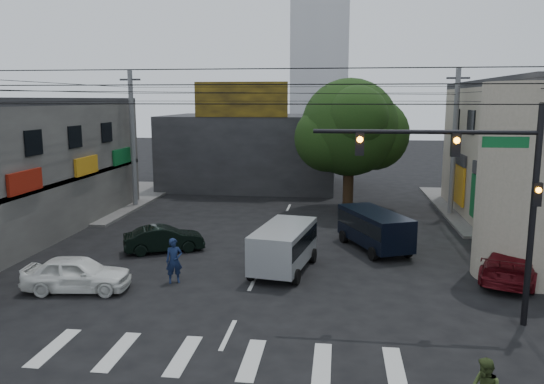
% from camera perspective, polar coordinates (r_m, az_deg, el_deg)
% --- Properties ---
extents(ground, '(160.00, 160.00, 0.00)m').
position_cam_1_polar(ground, '(20.04, -2.94, -11.50)').
color(ground, black).
rests_on(ground, ground).
extents(sidewalk_far_left, '(16.00, 16.00, 0.15)m').
position_cam_1_polar(sidewalk_far_left, '(42.77, -22.84, -0.59)').
color(sidewalk_far_left, '#514F4C').
rests_on(sidewalk_far_left, ground).
extents(corner_column, '(4.00, 4.00, 8.00)m').
position_cam_1_polar(corner_column, '(23.86, 25.88, 0.94)').
color(corner_column, gray).
rests_on(corner_column, ground).
extents(building_far, '(14.00, 10.00, 6.00)m').
position_cam_1_polar(building_far, '(45.16, -2.17, 4.46)').
color(building_far, '#232326').
rests_on(building_far, ground).
extents(billboard, '(7.00, 0.30, 2.60)m').
position_cam_1_polar(billboard, '(40.12, -3.36, 9.91)').
color(billboard, olive).
rests_on(billboard, building_far).
extents(tower_distant, '(9.00, 9.00, 44.00)m').
position_cam_1_polar(tower_distant, '(89.62, 5.29, 19.35)').
color(tower_distant, silver).
rests_on(tower_distant, ground).
extents(street_tree, '(6.40, 6.40, 8.70)m').
position_cam_1_polar(street_tree, '(35.40, 8.35, 6.86)').
color(street_tree, black).
rests_on(street_tree, ground).
extents(traffic_gantry, '(7.10, 0.35, 7.20)m').
position_cam_1_polar(traffic_gantry, '(18.09, 21.51, 1.33)').
color(traffic_gantry, black).
rests_on(traffic_gantry, ground).
extents(utility_pole_far_left, '(0.32, 0.32, 9.20)m').
position_cam_1_polar(utility_pole_far_left, '(37.13, -14.75, 5.43)').
color(utility_pole_far_left, '#59595B').
rests_on(utility_pole_far_left, ground).
extents(utility_pole_far_right, '(0.32, 0.32, 9.20)m').
position_cam_1_polar(utility_pole_far_right, '(35.19, 19.02, 4.98)').
color(utility_pole_far_right, '#59595B').
rests_on(utility_pole_far_right, ground).
extents(dark_sedan, '(4.22, 4.83, 1.26)m').
position_cam_1_polar(dark_sedan, '(26.36, -11.55, -4.96)').
color(dark_sedan, black).
rests_on(dark_sedan, ground).
extents(white_compact, '(2.52, 4.42, 1.38)m').
position_cam_1_polar(white_compact, '(21.99, -20.23, -8.24)').
color(white_compact, white).
rests_on(white_compact, ground).
extents(maroon_sedan, '(5.73, 6.61, 1.49)m').
position_cam_1_polar(maroon_sedan, '(24.05, 24.42, -6.84)').
color(maroon_sedan, '#4F0B11').
rests_on(maroon_sedan, ground).
extents(silver_minivan, '(5.18, 3.41, 1.96)m').
position_cam_1_polar(silver_minivan, '(22.90, 1.28, -6.13)').
color(silver_minivan, '#9A9EA2').
rests_on(silver_minivan, ground).
extents(navy_van, '(6.10, 5.35, 1.90)m').
position_cam_1_polar(navy_van, '(26.54, 10.95, -4.13)').
color(navy_van, black).
rests_on(navy_van, ground).
extents(traffic_officer, '(1.01, 0.96, 1.83)m').
position_cam_1_polar(traffic_officer, '(21.84, -10.49, -7.28)').
color(traffic_officer, '#111D3E').
rests_on(traffic_officer, ground).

